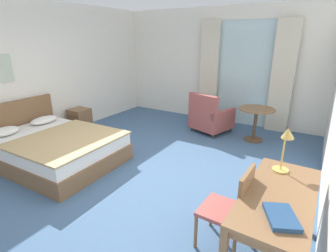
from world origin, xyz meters
TOP-DOWN VIEW (x-y plane):
  - ground at (0.00, 0.00)m, footprint 5.92×7.58m
  - wall_back at (0.00, 3.53)m, footprint 5.52×0.12m
  - wall_left at (-2.70, 0.00)m, footprint 0.12×7.18m
  - balcony_glass_door at (0.73, 3.45)m, footprint 1.33×0.02m
  - curtain_panel_left at (-0.15, 3.35)m, footprint 0.47×0.10m
  - curtain_panel_right at (1.62, 3.35)m, footprint 0.49×0.10m
  - bed at (-1.50, -0.43)m, footprint 2.28×1.68m
  - nightstand at (-2.33, 0.88)m, footprint 0.42×0.41m
  - writing_desk at (2.25, -0.73)m, footprint 0.62×1.37m
  - desk_chair at (1.85, -0.77)m, footprint 0.46×0.45m
  - desk_lamp at (2.19, -0.23)m, footprint 0.17×0.21m
  - closed_book at (2.31, -1.09)m, footprint 0.32×0.37m
  - armchair_by_window at (0.30, 2.43)m, footprint 0.97×0.98m
  - round_cafe_table at (1.32, 2.44)m, footprint 0.74×0.74m
  - framed_picture at (-2.62, -0.43)m, footprint 0.03×0.29m

SIDE VIEW (x-z plane):
  - ground at x=0.00m, z-range -0.10..0.00m
  - bed at x=-1.50m, z-range -0.21..0.75m
  - nightstand at x=-2.33m, z-range 0.00..0.55m
  - armchair_by_window at x=0.30m, z-range -0.11..0.82m
  - desk_chair at x=1.85m, z-range 0.04..0.97m
  - round_cafe_table at x=1.32m, z-range 0.18..0.89m
  - writing_desk at x=2.25m, z-range 0.29..1.06m
  - closed_book at x=2.31m, z-range 0.77..0.81m
  - desk_lamp at x=2.19m, z-range 0.85..1.32m
  - balcony_glass_door at x=0.73m, z-range 0.00..2.52m
  - curtain_panel_left at x=-0.15m, z-range 0.00..2.52m
  - curtain_panel_right at x=1.62m, z-range 0.00..2.52m
  - wall_back at x=0.00m, z-range 0.00..2.86m
  - wall_left at x=-2.70m, z-range 0.00..2.86m
  - framed_picture at x=-2.62m, z-range 1.33..1.83m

